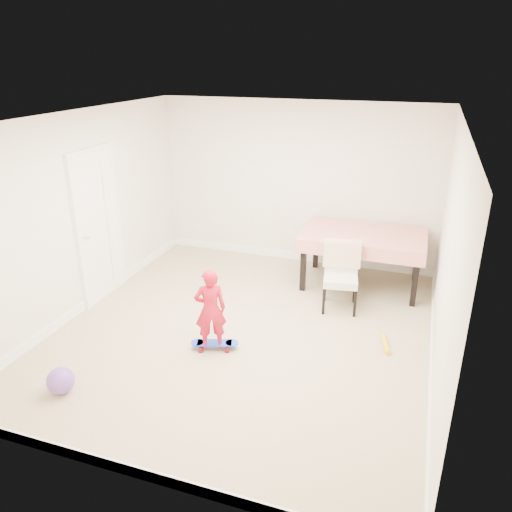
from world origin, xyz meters
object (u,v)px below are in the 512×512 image
(dining_chair, at_px, (341,277))
(skateboard, at_px, (215,345))
(balloon, at_px, (61,381))
(dining_table, at_px, (362,259))
(child, at_px, (210,312))

(dining_chair, distance_m, skateboard, 1.96)
(dining_chair, distance_m, balloon, 3.64)
(dining_table, bearing_deg, balloon, -125.65)
(skateboard, bearing_deg, dining_chair, 32.97)
(dining_table, xyz_separation_m, child, (-1.40, -2.36, 0.08))
(skateboard, relative_size, balloon, 2.01)
(skateboard, distance_m, balloon, 1.72)
(dining_table, height_order, balloon, dining_table)
(child, bearing_deg, skateboard, -157.01)
(child, height_order, balloon, child)
(skateboard, distance_m, child, 0.46)
(dining_table, height_order, skateboard, dining_table)
(dining_table, xyz_separation_m, skateboard, (-1.37, -2.33, -0.37))
(child, relative_size, balloon, 3.56)
(dining_chair, height_order, skateboard, dining_chair)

